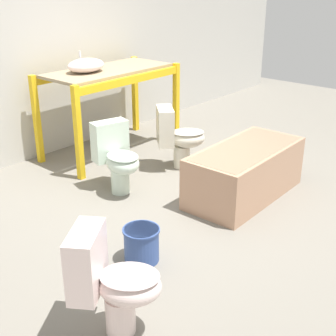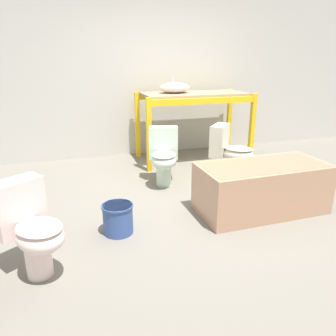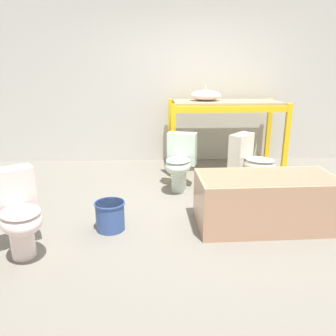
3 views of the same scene
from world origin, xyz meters
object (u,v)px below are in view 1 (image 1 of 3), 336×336
(toilet_near, at_px, (117,156))
(bucket_white, at_px, (142,244))
(bathtub_main, at_px, (245,169))
(sink_basin, at_px, (86,65))
(toilet_extra, at_px, (111,280))
(toilet_far, at_px, (178,136))

(toilet_near, distance_m, bucket_white, 1.40)
(bathtub_main, relative_size, bucket_white, 4.58)
(sink_basin, xyz_separation_m, toilet_near, (-0.48, -1.01, -0.78))
(toilet_near, relative_size, toilet_extra, 1.00)
(toilet_far, relative_size, bucket_white, 2.44)
(sink_basin, bearing_deg, bucket_white, -120.94)
(bathtub_main, height_order, toilet_extra, toilet_extra)
(toilet_far, height_order, toilet_extra, same)
(bathtub_main, height_order, bucket_white, bathtub_main)
(bucket_white, bearing_deg, toilet_extra, -148.84)
(sink_basin, distance_m, bathtub_main, 2.31)
(sink_basin, bearing_deg, toilet_extra, -127.91)
(toilet_far, distance_m, toilet_extra, 2.88)
(toilet_far, bearing_deg, toilet_extra, 163.63)
(sink_basin, distance_m, toilet_far, 1.40)
(toilet_extra, relative_size, bucket_white, 2.44)
(toilet_extra, bearing_deg, bathtub_main, -22.88)
(sink_basin, xyz_separation_m, toilet_extra, (-2.00, -2.57, -0.78))
(toilet_extra, bearing_deg, toilet_far, -2.69)
(bucket_white, bearing_deg, bathtub_main, 0.72)
(toilet_far, xyz_separation_m, bucket_white, (-1.74, -1.06, -0.25))
(toilet_near, bearing_deg, sink_basin, 79.84)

